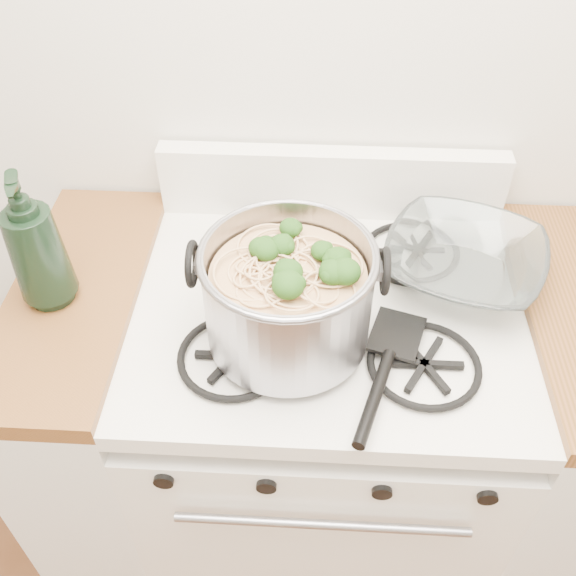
{
  "coord_description": "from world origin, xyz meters",
  "views": [
    {
      "loc": [
        -0.03,
        0.38,
        1.8
      ],
      "look_at": [
        -0.07,
        1.16,
        1.04
      ],
      "focal_mm": 40.0,
      "sensor_mm": 36.0,
      "label": 1
    }
  ],
  "objects_px": {
    "stock_pot": "(288,297)",
    "glass_bowl": "(461,270)",
    "bottle": "(34,241)",
    "gas_range": "(320,437)",
    "spatula": "(397,331)"
  },
  "relations": [
    {
      "from": "gas_range",
      "to": "glass_bowl",
      "type": "bearing_deg",
      "value": 16.64
    },
    {
      "from": "spatula",
      "to": "bottle",
      "type": "relative_size",
      "value": 1.11
    },
    {
      "from": "gas_range",
      "to": "bottle",
      "type": "distance_m",
      "value": 0.82
    },
    {
      "from": "stock_pot",
      "to": "glass_bowl",
      "type": "height_order",
      "value": "stock_pot"
    },
    {
      "from": "glass_bowl",
      "to": "bottle",
      "type": "xyz_separation_m",
      "value": [
        -0.8,
        -0.1,
        0.12
      ]
    },
    {
      "from": "gas_range",
      "to": "bottle",
      "type": "relative_size",
      "value": 3.3
    },
    {
      "from": "stock_pot",
      "to": "glass_bowl",
      "type": "distance_m",
      "value": 0.39
    },
    {
      "from": "spatula",
      "to": "bottle",
      "type": "height_order",
      "value": "bottle"
    },
    {
      "from": "stock_pot",
      "to": "bottle",
      "type": "distance_m",
      "value": 0.47
    },
    {
      "from": "gas_range",
      "to": "glass_bowl",
      "type": "distance_m",
      "value": 0.57
    },
    {
      "from": "glass_bowl",
      "to": "spatula",
      "type": "bearing_deg",
      "value": -129.28
    },
    {
      "from": "gas_range",
      "to": "spatula",
      "type": "height_order",
      "value": "spatula"
    },
    {
      "from": "spatula",
      "to": "glass_bowl",
      "type": "bearing_deg",
      "value": 68.09
    },
    {
      "from": "gas_range",
      "to": "glass_bowl",
      "type": "relative_size",
      "value": 7.48
    },
    {
      "from": "bottle",
      "to": "gas_range",
      "type": "bearing_deg",
      "value": -16.69
    }
  ]
}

